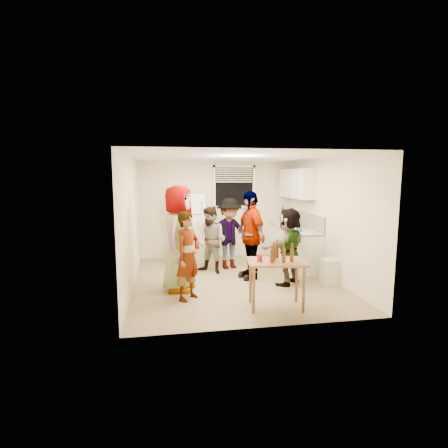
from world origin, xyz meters
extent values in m
cube|color=white|center=(-0.75, 1.88, 0.85)|extent=(0.70, 0.70, 1.70)
cube|color=white|center=(1.70, 1.15, 0.43)|extent=(0.60, 2.20, 0.86)
cube|color=beige|center=(1.70, 1.15, 0.88)|extent=(0.64, 2.22, 0.04)
cube|color=#A7A29A|center=(1.99, 1.15, 1.08)|extent=(0.03, 2.20, 0.36)
cube|color=white|center=(1.83, 1.35, 1.95)|extent=(0.34, 1.60, 0.70)
cylinder|color=white|center=(1.68, 0.91, 0.90)|extent=(0.11, 0.11, 0.24)
cylinder|color=black|center=(1.75, 2.08, 0.90)|extent=(0.08, 0.08, 0.31)
cylinder|color=#47230C|center=(1.60, 0.60, 0.90)|extent=(0.06, 0.06, 0.21)
cylinder|color=#1E43BA|center=(1.60, 0.49, 0.90)|extent=(0.08, 0.08, 0.11)
cube|color=gold|center=(1.92, 1.46, 0.97)|extent=(0.02, 0.17, 0.14)
cube|color=beige|center=(1.87, -0.51, 0.25)|extent=(0.34, 0.34, 0.50)
cylinder|color=#47230C|center=(0.27, -1.65, 0.78)|extent=(0.06, 0.06, 0.21)
cylinder|color=red|center=(0.11, -1.54, 0.78)|extent=(0.08, 0.08, 0.11)
imported|color=#969696|center=(-1.12, -0.37, 0.00)|extent=(2.19, 1.61, 0.63)
imported|color=#141933|center=(-0.99, -0.91, 0.00)|extent=(1.52, 1.44, 0.37)
imported|color=brown|center=(-0.37, 0.67, 0.00)|extent=(1.48, 1.58, 0.55)
imported|color=#44444A|center=(0.09, 1.00, 0.00)|extent=(1.30, 1.78, 0.61)
imported|color=black|center=(0.38, 0.15, 0.00)|extent=(2.02, 1.46, 0.45)
imported|color=#E38957|center=(1.03, -0.38, 0.00)|extent=(2.07, 2.08, 0.45)
camera|label=1|loc=(-1.38, -6.80, 2.14)|focal=28.00mm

